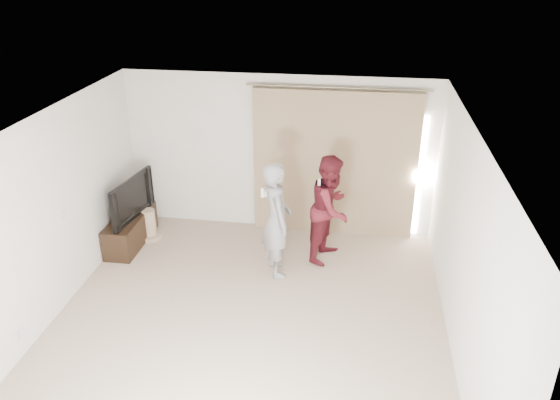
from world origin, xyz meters
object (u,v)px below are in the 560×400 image
(person_woman, at_px, (331,208))
(tv, at_px, (126,198))
(tv_console, at_px, (131,230))
(person_man, at_px, (277,220))

(person_woman, bearing_deg, tv, -178.96)
(tv, bearing_deg, person_woman, -80.71)
(tv_console, height_order, person_man, person_man)
(tv_console, relative_size, tv, 1.08)
(tv, relative_size, person_man, 0.67)
(person_man, relative_size, person_woman, 1.04)
(tv, distance_m, person_man, 2.50)
(person_woman, bearing_deg, person_man, -143.24)
(tv, height_order, person_man, person_man)
(tv_console, bearing_deg, person_man, -11.30)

